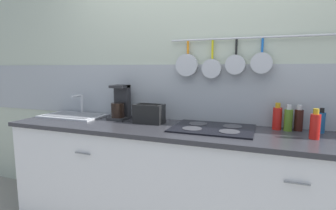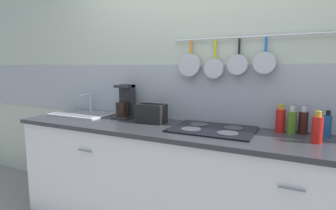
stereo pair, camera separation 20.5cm
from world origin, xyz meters
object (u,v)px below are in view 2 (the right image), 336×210
(toaster, at_px, (151,113))
(bottle_cooking_wine, at_px, (327,125))
(bottle_dish_soap, at_px, (292,122))
(bottle_vinegar, at_px, (303,122))
(bottle_hot_sauce, at_px, (280,120))
(coffee_maker, at_px, (125,104))
(bottle_olive_oil, at_px, (317,129))

(toaster, distance_m, bottle_cooking_wine, 1.31)
(bottle_dish_soap, distance_m, bottle_vinegar, 0.08)
(bottle_cooking_wine, bearing_deg, bottle_hot_sauce, 179.03)
(toaster, bearing_deg, coffee_maker, 167.21)
(bottle_hot_sauce, relative_size, bottle_vinegar, 1.06)
(bottle_hot_sauce, xyz_separation_m, bottle_vinegar, (0.15, 0.01, -0.00))
(bottle_vinegar, distance_m, bottle_olive_oil, 0.23)
(bottle_cooking_wine, bearing_deg, bottle_olive_oil, -108.93)
(toaster, xyz_separation_m, bottle_dish_soap, (1.09, 0.11, 0.01))
(bottle_hot_sauce, bearing_deg, bottle_olive_oil, -43.14)
(toaster, distance_m, bottle_vinegar, 1.17)
(coffee_maker, bearing_deg, bottle_cooking_wine, 2.01)
(bottle_dish_soap, relative_size, bottle_vinegar, 1.02)
(bottle_hot_sauce, height_order, bottle_vinegar, bottle_hot_sauce)
(bottle_vinegar, bearing_deg, bottle_olive_oil, -71.30)
(coffee_maker, distance_m, bottle_olive_oil, 1.57)
(bottle_olive_oil, height_order, bottle_cooking_wine, bottle_olive_oil)
(toaster, bearing_deg, bottle_vinegar, 7.24)
(bottle_dish_soap, bearing_deg, coffee_maker, -178.32)
(coffee_maker, distance_m, bottle_dish_soap, 1.41)
(bottle_vinegar, xyz_separation_m, bottle_cooking_wine, (0.15, -0.02, -0.01))
(bottle_dish_soap, relative_size, bottle_olive_oil, 0.97)
(bottle_dish_soap, bearing_deg, bottle_cooking_wine, 4.10)
(bottle_vinegar, bearing_deg, bottle_cooking_wine, -6.80)
(bottle_hot_sauce, height_order, bottle_cooking_wine, bottle_hot_sauce)
(toaster, relative_size, bottle_cooking_wine, 1.45)
(bottle_olive_oil, distance_m, bottle_cooking_wine, 0.22)
(coffee_maker, relative_size, bottle_cooking_wine, 1.72)
(bottle_dish_soap, distance_m, bottle_olive_oil, 0.24)
(bottle_dish_soap, bearing_deg, bottle_vinegar, 24.31)
(bottle_dish_soap, height_order, bottle_olive_oil, bottle_olive_oil)
(bottle_hot_sauce, xyz_separation_m, bottle_olive_oil, (0.22, -0.21, -0.00))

